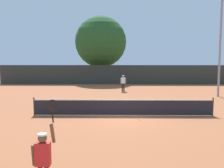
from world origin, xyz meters
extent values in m
plane|color=#9E5633|center=(0.00, 0.00, 0.00)|extent=(120.00, 120.00, 0.00)
cube|color=#232328|center=(0.00, 0.00, 0.48)|extent=(10.56, 0.03, 0.91)
cube|color=white|center=(0.00, 0.00, 0.93)|extent=(10.56, 0.04, 0.06)
cylinder|color=#333338|center=(-5.28, 0.00, 0.54)|extent=(0.08, 0.08, 1.07)
cylinder|color=#333338|center=(5.28, 0.00, 0.54)|extent=(0.08, 0.08, 1.07)
cube|color=#2D332D|center=(0.00, 16.77, 1.15)|extent=(28.80, 0.12, 2.30)
cube|color=red|center=(-2.30, -9.18, 1.11)|extent=(0.38, 0.22, 0.60)
sphere|color=brown|center=(-2.30, -9.18, 1.52)|extent=(0.23, 0.23, 0.23)
cylinder|color=white|center=(-2.30, -9.18, 1.62)|extent=(0.24, 0.24, 0.04)
cylinder|color=brown|center=(-2.54, -9.18, 1.08)|extent=(0.09, 0.17, 0.57)
cylinder|color=brown|center=(-2.06, -9.09, 1.62)|extent=(0.09, 0.32, 0.55)
cylinder|color=black|center=(-2.06, -9.03, 2.01)|extent=(0.04, 0.11, 0.28)
ellipsoid|color=black|center=(-2.06, -8.97, 2.30)|extent=(0.30, 0.13, 0.36)
cube|color=white|center=(0.31, 10.41, 1.06)|extent=(0.38, 0.22, 0.57)
sphere|color=#8C6647|center=(0.31, 10.41, 1.45)|extent=(0.22, 0.22, 0.22)
cylinder|color=white|center=(0.31, 10.41, 1.54)|extent=(0.23, 0.23, 0.04)
cylinder|color=black|center=(0.23, 10.41, 0.39)|extent=(0.12, 0.12, 0.77)
cylinder|color=black|center=(0.39, 10.41, 0.39)|extent=(0.12, 0.12, 0.77)
cylinder|color=#8C6647|center=(0.07, 10.41, 1.03)|extent=(0.09, 0.17, 0.55)
cylinder|color=#8C6647|center=(0.55, 10.41, 1.03)|extent=(0.09, 0.15, 0.55)
sphere|color=#CCE033|center=(0.86, -1.15, 0.03)|extent=(0.07, 0.07, 0.07)
cylinder|color=gray|center=(8.36, 7.31, 4.72)|extent=(0.18, 0.18, 9.43)
cylinder|color=brown|center=(-2.38, 20.32, 1.34)|extent=(0.56, 0.56, 2.69)
sphere|color=#235123|center=(-2.38, 20.32, 5.22)|extent=(6.75, 6.75, 6.75)
cube|color=navy|center=(-3.20, 22.02, 0.60)|extent=(2.47, 4.42, 0.90)
cube|color=#2D333D|center=(-3.20, 21.72, 1.37)|extent=(1.99, 2.42, 0.64)
cylinder|color=black|center=(-4.05, 23.42, 0.30)|extent=(0.22, 0.60, 0.60)
cylinder|color=black|center=(-2.35, 23.42, 0.30)|extent=(0.22, 0.60, 0.60)
cylinder|color=black|center=(-4.05, 20.62, 0.30)|extent=(0.22, 0.60, 0.60)
cylinder|color=black|center=(-2.35, 20.62, 0.30)|extent=(0.22, 0.60, 0.60)
cube|color=black|center=(5.97, 22.63, 0.60)|extent=(1.91, 4.20, 0.90)
cube|color=#2D333D|center=(5.97, 22.33, 1.37)|extent=(1.70, 2.20, 0.64)
cylinder|color=black|center=(5.12, 24.03, 0.30)|extent=(0.22, 0.60, 0.60)
cylinder|color=black|center=(6.82, 24.03, 0.30)|extent=(0.22, 0.60, 0.60)
cylinder|color=black|center=(5.12, 21.23, 0.30)|extent=(0.22, 0.60, 0.60)
cylinder|color=black|center=(6.82, 21.23, 0.30)|extent=(0.22, 0.60, 0.60)
cube|color=red|center=(9.54, 24.87, 0.60)|extent=(2.02, 4.26, 0.90)
cube|color=#2D333D|center=(9.54, 24.57, 1.37)|extent=(1.77, 2.25, 0.64)
cylinder|color=black|center=(8.69, 26.27, 0.30)|extent=(0.22, 0.60, 0.60)
cylinder|color=black|center=(10.39, 26.27, 0.30)|extent=(0.22, 0.60, 0.60)
cylinder|color=black|center=(8.69, 23.47, 0.30)|extent=(0.22, 0.60, 0.60)
cylinder|color=black|center=(10.39, 23.47, 0.30)|extent=(0.22, 0.60, 0.60)
camera|label=1|loc=(-0.48, -15.74, 3.62)|focal=43.42mm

